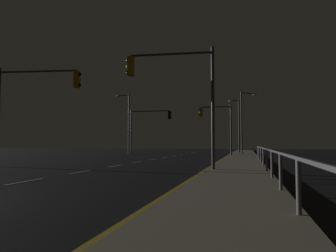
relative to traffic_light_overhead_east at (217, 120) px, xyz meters
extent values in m
plane|color=black|center=(-4.60, -10.86, -3.76)|extent=(112.00, 112.00, 0.00)
cube|color=#9E937F|center=(2.55, -10.86, -3.69)|extent=(2.80, 77.00, 0.14)
cube|color=silver|center=(-4.60, -23.36, -3.75)|extent=(0.14, 2.00, 0.01)
cube|color=silver|center=(-4.60, -19.36, -3.75)|extent=(0.14, 2.00, 0.01)
cube|color=silver|center=(-4.60, -15.36, -3.75)|extent=(0.14, 2.00, 0.01)
cube|color=silver|center=(-4.60, -11.36, -3.75)|extent=(0.14, 2.00, 0.01)
cube|color=silver|center=(-4.60, -7.36, -3.75)|extent=(0.14, 2.00, 0.01)
cube|color=silver|center=(-4.60, -3.36, -3.75)|extent=(0.14, 2.00, 0.01)
cube|color=silver|center=(-4.60, 0.64, -3.75)|extent=(0.14, 2.00, 0.01)
cube|color=silver|center=(-4.60, 4.64, -3.75)|extent=(0.14, 2.00, 0.01)
cube|color=silver|center=(-4.60, 8.64, -3.75)|extent=(0.14, 2.00, 0.01)
cube|color=silver|center=(-4.60, 12.64, -3.75)|extent=(0.14, 2.00, 0.01)
cube|color=silver|center=(-4.60, 16.64, -3.75)|extent=(0.14, 2.00, 0.01)
cube|color=gold|center=(0.90, -5.86, -3.75)|extent=(0.14, 53.00, 0.01)
cylinder|color=#2D3033|center=(1.42, 0.07, -1.03)|extent=(0.16, 0.16, 5.17)
cylinder|color=#38383D|center=(-0.08, 0.00, 1.30)|extent=(3.01, 0.26, 0.11)
cube|color=olive|center=(-1.58, -0.08, 0.78)|extent=(0.30, 0.35, 0.95)
sphere|color=black|center=(-1.74, -0.09, 1.08)|extent=(0.20, 0.20, 0.20)
sphere|color=orange|center=(-1.74, -0.09, 0.78)|extent=(0.20, 0.20, 0.20)
sphere|color=black|center=(-1.74, -0.09, 0.48)|extent=(0.20, 0.20, 0.20)
cylinder|color=#38383D|center=(-8.69, -17.10, 1.73)|extent=(4.64, 0.75, 0.11)
cube|color=olive|center=(-6.38, -16.78, 1.20)|extent=(0.32, 0.38, 0.95)
sphere|color=black|center=(-6.22, -16.75, 1.50)|extent=(0.20, 0.20, 0.20)
sphere|color=orange|center=(-6.22, -16.75, 1.20)|extent=(0.20, 0.20, 0.20)
sphere|color=black|center=(-6.22, -16.75, 0.90)|extent=(0.20, 0.20, 0.20)
cylinder|color=#38383D|center=(1.43, -18.08, -0.74)|extent=(0.16, 0.16, 5.76)
cylinder|color=#2D3033|center=(-0.55, -18.23, 1.89)|extent=(3.98, 0.41, 0.11)
cube|color=olive|center=(-2.54, -18.38, 1.37)|extent=(0.30, 0.36, 0.95)
sphere|color=black|center=(-2.69, -18.39, 1.67)|extent=(0.20, 0.20, 0.20)
sphere|color=orange|center=(-2.69, -18.39, 1.37)|extent=(0.20, 0.20, 0.20)
sphere|color=black|center=(-2.69, -18.39, 1.07)|extent=(0.20, 0.20, 0.20)
cylinder|color=#38383D|center=(-10.68, 3.81, -1.04)|extent=(0.16, 0.16, 5.43)
cylinder|color=#2D3033|center=(-8.24, 3.67, 1.42)|extent=(4.89, 0.38, 0.11)
cube|color=black|center=(-5.80, 3.54, 0.90)|extent=(0.30, 0.36, 0.95)
sphere|color=black|center=(-5.64, 3.53, 1.20)|extent=(0.20, 0.20, 0.20)
sphere|color=orange|center=(-5.64, 3.53, 0.90)|extent=(0.20, 0.20, 0.20)
sphere|color=black|center=(-5.64, 3.53, 0.60)|extent=(0.20, 0.20, 0.20)
cylinder|color=#2D3033|center=(2.37, 6.60, 0.11)|extent=(0.18, 0.18, 7.46)
cylinder|color=#2D3033|center=(3.20, 7.23, 3.69)|extent=(1.71, 1.34, 0.10)
ellipsoid|color=#F9D172|center=(4.02, 7.86, 3.59)|extent=(0.56, 0.36, 0.24)
cylinder|color=#4C4C51|center=(-11.27, 4.64, -0.04)|extent=(0.18, 0.18, 7.44)
cylinder|color=#4C4C51|center=(-11.86, 4.32, 3.53)|extent=(1.23, 0.72, 0.10)
ellipsoid|color=#F9D172|center=(-12.45, 4.01, 3.43)|extent=(0.56, 0.36, 0.24)
cylinder|color=#2D3033|center=(2.02, 9.18, -0.21)|extent=(0.18, 0.18, 6.82)
cylinder|color=#4C4C51|center=(1.52, 8.84, 3.06)|extent=(1.06, 0.75, 0.10)
ellipsoid|color=#F9D172|center=(1.01, 8.51, 2.96)|extent=(0.56, 0.36, 0.24)
cylinder|color=#59595E|center=(3.80, -27.37, -3.14)|extent=(0.09, 0.09, 0.95)
cylinder|color=#59595E|center=(3.80, -24.37, -3.14)|extent=(0.09, 0.09, 0.95)
cylinder|color=#59595E|center=(3.80, -21.38, -3.14)|extent=(0.09, 0.09, 0.95)
cylinder|color=#59595E|center=(3.80, -18.38, -3.14)|extent=(0.09, 0.09, 0.95)
cylinder|color=#59595E|center=(3.80, -15.39, -3.14)|extent=(0.09, 0.09, 0.95)
cylinder|color=#59595E|center=(3.80, -12.40, -3.14)|extent=(0.09, 0.09, 0.95)
cylinder|color=#59595E|center=(3.80, -9.40, -3.14)|extent=(0.09, 0.09, 0.95)
cylinder|color=#59595E|center=(3.80, -6.41, -3.14)|extent=(0.09, 0.09, 0.95)
cube|color=slate|center=(3.80, -18.38, -2.67)|extent=(0.06, 23.96, 0.06)
camera|label=1|loc=(2.96, -33.26, -2.41)|focal=34.67mm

